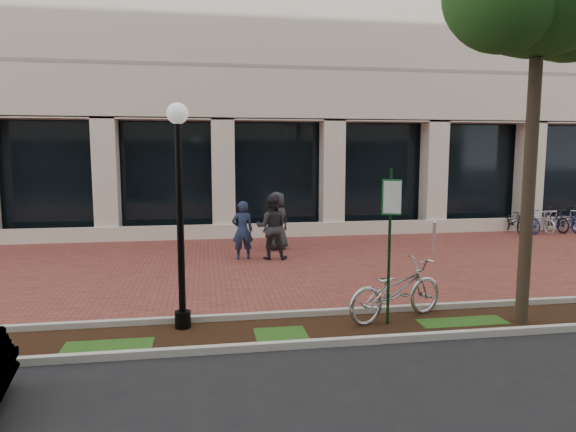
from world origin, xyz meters
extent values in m
plane|color=black|center=(0.00, 0.00, 0.00)|extent=(120.00, 120.00, 0.00)
cube|color=brown|center=(0.00, 0.00, 0.01)|extent=(40.00, 9.00, 0.01)
cube|color=black|center=(0.00, -5.25, 0.01)|extent=(40.00, 1.50, 0.01)
cube|color=#B4B4AA|center=(0.00, -4.50, 0.06)|extent=(40.00, 0.12, 0.12)
cube|color=#B4B4AA|center=(0.00, -6.00, 0.06)|extent=(40.00, 0.12, 0.12)
cube|color=black|center=(0.00, 5.60, 2.10)|extent=(40.00, 0.15, 4.20)
cube|color=beige|center=(0.00, 4.50, 0.25)|extent=(40.00, 0.25, 0.50)
cube|color=beige|center=(0.00, 4.90, 2.10)|extent=(0.80, 0.80, 4.20)
cube|color=#153916|center=(0.51, -5.16, 1.39)|extent=(0.05, 0.05, 2.78)
cube|color=#175F29|center=(0.51, -5.19, 2.28)|extent=(0.34, 0.02, 0.62)
cube|color=white|center=(0.51, -5.21, 2.28)|extent=(0.30, 0.01, 0.56)
cylinder|color=black|center=(-3.09, -4.76, 0.15)|extent=(0.28, 0.28, 0.30)
cylinder|color=black|center=(-3.09, -4.76, 1.77)|extent=(0.12, 0.12, 3.55)
sphere|color=silver|center=(-3.09, -4.76, 3.69)|extent=(0.36, 0.36, 0.36)
cylinder|color=#423726|center=(2.91, -5.47, 2.32)|extent=(0.22, 0.22, 4.63)
imported|color=#B9B9BD|center=(0.75, -4.91, 0.55)|extent=(2.24, 1.42, 1.11)
imported|color=#1D2B4A|center=(-1.62, 0.83, 0.84)|extent=(0.65, 0.46, 1.68)
imported|color=#252529|center=(-0.80, 0.74, 0.93)|extent=(1.02, 0.86, 1.86)
imported|color=#242529|center=(-0.45, 2.11, 0.91)|extent=(1.06, 0.93, 1.82)
cylinder|color=silver|center=(4.20, 0.87, 0.44)|extent=(0.11, 0.11, 0.88)
sphere|color=silver|center=(4.20, 0.87, 0.93)|extent=(0.12, 0.12, 0.12)
imported|color=black|center=(8.87, 3.99, 0.43)|extent=(0.66, 1.67, 0.86)
imported|color=#203096|center=(9.42, 3.99, 0.48)|extent=(0.45, 1.59, 0.96)
imported|color=silver|center=(9.97, 3.99, 0.43)|extent=(0.65, 1.67, 0.86)
imported|color=black|center=(10.52, 3.99, 0.48)|extent=(0.61, 1.63, 0.96)
imported|color=navy|center=(11.07, 3.99, 0.43)|extent=(0.82, 1.71, 0.86)
cylinder|color=silver|center=(10.24, 3.99, 0.40)|extent=(0.04, 0.04, 0.80)
camera|label=1|loc=(-2.67, -13.59, 3.06)|focal=32.00mm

